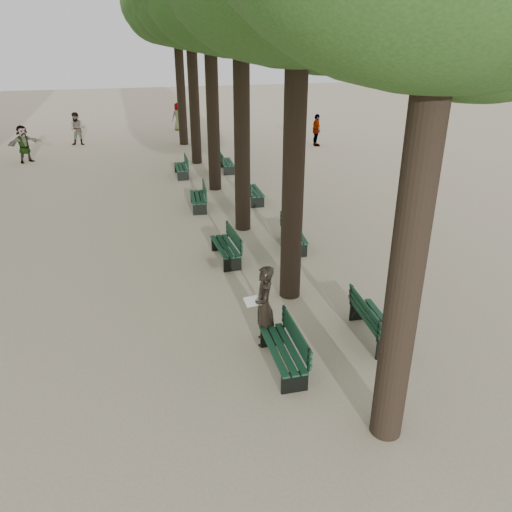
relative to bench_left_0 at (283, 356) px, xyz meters
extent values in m
plane|color=#C2B093|center=(-0.37, -0.13, -0.27)|extent=(120.00, 120.00, 0.00)
cylinder|color=#33261C|center=(1.13, -2.13, 3.48)|extent=(0.52, 0.52, 7.50)
cylinder|color=#33261C|center=(1.13, 2.87, 3.48)|extent=(0.52, 0.52, 7.50)
cylinder|color=#33261C|center=(1.13, 7.87, 3.48)|extent=(0.52, 0.52, 7.50)
cylinder|color=#33261C|center=(1.13, 12.87, 3.48)|extent=(0.52, 0.52, 7.50)
cylinder|color=#33261C|center=(1.13, 17.87, 3.48)|extent=(0.52, 0.52, 7.50)
cylinder|color=#33261C|center=(1.13, 22.87, 3.48)|extent=(0.52, 0.52, 7.50)
ellipsoid|color=#24501B|center=(1.13, 22.87, 7.43)|extent=(6.00, 6.00, 4.50)
cube|color=black|center=(-0.02, 0.00, -0.05)|extent=(0.57, 1.81, 0.45)
cube|color=#0D3020|center=(-0.02, 0.00, 0.18)|extent=(0.59, 1.81, 0.04)
cube|color=#0D3020|center=(0.26, -0.01, 0.45)|extent=(0.09, 1.80, 0.40)
cube|color=black|center=(-0.02, 5.42, -0.05)|extent=(0.58, 1.82, 0.45)
cube|color=#0D3020|center=(-0.02, 5.42, 0.18)|extent=(0.60, 1.82, 0.04)
cube|color=#0D3020|center=(0.26, 5.43, 0.45)|extent=(0.10, 1.80, 0.40)
cube|color=black|center=(-0.02, 10.44, -0.05)|extent=(0.69, 1.84, 0.45)
cube|color=#0D3020|center=(-0.02, 10.44, 0.18)|extent=(0.71, 1.84, 0.04)
cube|color=#0D3020|center=(0.26, 10.42, 0.45)|extent=(0.21, 1.80, 0.40)
cube|color=black|center=(-0.02, 15.37, -0.05)|extent=(0.59, 1.82, 0.45)
cube|color=#0D3020|center=(-0.02, 15.37, 0.18)|extent=(0.61, 1.82, 0.04)
cube|color=#0D3020|center=(0.26, 15.36, 0.45)|extent=(0.11, 1.80, 0.40)
cube|color=black|center=(2.28, 0.50, -0.05)|extent=(0.68, 1.84, 0.45)
cube|color=#0D3020|center=(2.28, 0.50, 0.18)|extent=(0.70, 1.84, 0.04)
cube|color=#0D3020|center=(2.00, 0.52, 0.45)|extent=(0.20, 1.80, 0.40)
cube|color=black|center=(2.28, 5.83, -0.05)|extent=(0.75, 1.85, 0.45)
cube|color=#0D3020|center=(2.28, 5.83, 0.18)|extent=(0.77, 1.86, 0.04)
cube|color=#0D3020|center=(2.01, 5.87, 0.45)|extent=(0.28, 1.79, 0.40)
cube|color=black|center=(2.28, 10.70, -0.05)|extent=(0.60, 1.82, 0.45)
cube|color=#0D3020|center=(2.28, 10.70, 0.18)|extent=(0.62, 1.82, 0.04)
cube|color=#0D3020|center=(2.00, 10.71, 0.45)|extent=(0.12, 1.80, 0.40)
cube|color=black|center=(2.28, 15.76, -0.05)|extent=(0.65, 1.83, 0.45)
cube|color=#0D3020|center=(2.28, 15.76, 0.18)|extent=(0.67, 1.83, 0.04)
cube|color=#0D3020|center=(2.00, 15.78, 0.45)|extent=(0.17, 1.80, 0.40)
imported|color=black|center=(-0.11, 0.98, 0.63)|extent=(0.51, 0.78, 1.80)
cube|color=white|center=(-0.36, 0.98, 0.78)|extent=(0.37, 0.29, 0.12)
imported|color=#262628|center=(-7.47, 20.37, 0.68)|extent=(1.68, 1.29, 1.90)
imported|color=#262628|center=(8.72, 20.26, 0.66)|extent=(0.42, 1.11, 1.87)
imported|color=#262628|center=(-5.00, 24.28, 0.69)|extent=(0.99, 0.52, 1.93)
imported|color=#262628|center=(1.47, 27.92, 0.65)|extent=(0.98, 0.64, 1.85)
camera|label=1|loc=(-2.69, -7.84, 5.87)|focal=35.00mm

